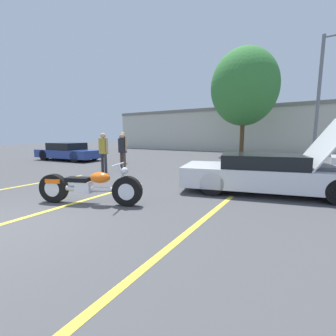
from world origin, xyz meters
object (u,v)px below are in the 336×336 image
object	(u,v)px
show_car_hood_open	(268,173)
spectator_by_show_car	(123,149)
light_pole	(320,94)
tree_background	(244,87)
parked_car_left_row	(69,152)
spectator_near_motorcycle	(103,149)
motorcycle	(89,187)
spectator_midground	(123,144)

from	to	relation	value
show_car_hood_open	spectator_by_show_car	bearing A→B (deg)	157.18
light_pole	spectator_by_show_car	xyz separation A→B (m)	(-7.78, -7.70, -2.88)
tree_background	parked_car_left_row	size ratio (longest dim) A/B	1.73
spectator_near_motorcycle	parked_car_left_row	bearing A→B (deg)	157.88
spectator_near_motorcycle	motorcycle	bearing A→B (deg)	-46.98
light_pole	spectator_near_motorcycle	bearing A→B (deg)	-132.18
tree_background	spectator_near_motorcycle	size ratio (longest dim) A/B	4.63
spectator_midground	spectator_near_motorcycle	bearing A→B (deg)	-60.61
light_pole	parked_car_left_row	world-z (taller)	light_pole
light_pole	motorcycle	distance (m)	13.46
tree_background	spectator_midground	bearing A→B (deg)	-122.22
motorcycle	show_car_hood_open	world-z (taller)	show_car_hood_open
show_car_hood_open	spectator_midground	world-z (taller)	show_car_hood_open
show_car_hood_open	spectator_near_motorcycle	size ratio (longest dim) A/B	2.92
tree_background	motorcycle	xyz separation A→B (m)	(-0.06, -14.37, -4.76)
motorcycle	spectator_near_motorcycle	xyz separation A→B (m)	(-3.12, 3.35, 0.62)
spectator_near_motorcycle	spectator_by_show_car	size ratio (longest dim) A/B	1.01
show_car_hood_open	spectator_midground	bearing A→B (deg)	145.42
light_pole	tree_background	xyz separation A→B (m)	(-4.73, 2.29, 1.28)
show_car_hood_open	parked_car_left_row	world-z (taller)	show_car_hood_open
tree_background	parked_car_left_row	xyz separation A→B (m)	(-9.08, -8.63, -4.62)
show_car_hood_open	parked_car_left_row	distance (m)	12.67
motorcycle	spectator_near_motorcycle	world-z (taller)	spectator_near_motorcycle
light_pole	spectator_by_show_car	distance (m)	11.32
spectator_midground	tree_background	bearing A→B (deg)	57.78
light_pole	spectator_midground	world-z (taller)	light_pole
parked_car_left_row	motorcycle	bearing A→B (deg)	-38.67
show_car_hood_open	spectator_midground	distance (m)	8.90
spectator_by_show_car	show_car_hood_open	bearing A→B (deg)	-8.40
show_car_hood_open	spectator_midground	xyz separation A→B (m)	(-8.34, 3.06, 0.54)
parked_car_left_row	spectator_near_motorcycle	world-z (taller)	spectator_near_motorcycle
spectator_near_motorcycle	spectator_midground	bearing A→B (deg)	119.39
spectator_near_motorcycle	spectator_midground	distance (m)	3.62
spectator_near_motorcycle	show_car_hood_open	bearing A→B (deg)	0.78
light_pole	tree_background	distance (m)	5.41
tree_background	motorcycle	distance (m)	15.14
spectator_by_show_car	tree_background	bearing A→B (deg)	73.02
show_car_hood_open	spectator_near_motorcycle	xyz separation A→B (m)	(-6.57, -0.09, 0.47)
light_pole	show_car_hood_open	size ratio (longest dim) A/B	1.39
tree_background	show_car_hood_open	size ratio (longest dim) A/B	1.58
tree_background	spectator_by_show_car	world-z (taller)	tree_background
light_pole	show_car_hood_open	distance (m)	9.37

